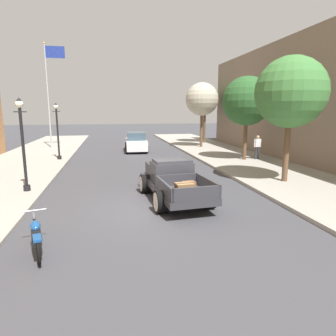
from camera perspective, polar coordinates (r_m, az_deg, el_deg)
name	(u,v)px	position (r m, az deg, el deg)	size (l,w,h in m)	color
ground_plane	(158,207)	(11.08, -1.94, -7.45)	(140.00, 140.00, 0.00)	#3D3D42
sidewalk_right	(331,195)	(14.09, 28.70, -4.49)	(5.50, 64.00, 0.15)	#9E998E
hotrod_truck_gunmetal	(172,180)	(12.00, 0.83, -2.28)	(2.46, 5.04, 1.58)	#333338
motorcycle_parked	(36,235)	(8.29, -23.82, -11.63)	(0.78, 2.06, 0.93)	black
car_background_white	(136,142)	(26.23, -6.09, 4.87)	(1.99, 4.36, 1.65)	silver
pedestrian_sidewalk_right	(257,146)	(21.71, 16.67, 4.08)	(0.53, 0.22, 1.65)	#333338
street_lamp_near	(22,138)	(13.68, -26.00, 5.18)	(0.50, 0.32, 3.85)	black
street_lamp_far	(57,127)	(22.00, -20.33, 7.35)	(0.50, 0.32, 3.85)	black
flagpole	(50,84)	(29.38, -21.60, 14.60)	(1.74, 0.16, 9.16)	#B2B2B7
street_tree_nearest	(291,93)	(15.15, 22.34, 13.14)	(3.25, 3.25, 5.78)	brown
street_tree_second	(247,101)	(21.24, 14.79, 12.21)	(3.28, 3.28, 5.61)	brown
street_tree_third	(202,99)	(28.23, 6.49, 12.86)	(2.99, 2.99, 5.86)	brown
street_tree_farthest	(205,99)	(32.03, 7.05, 12.96)	(2.86, 2.86, 6.00)	brown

